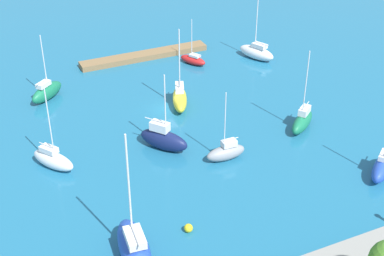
% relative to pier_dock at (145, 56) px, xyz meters
% --- Properties ---
extents(water, '(160.00, 160.00, 0.00)m').
position_rel_pier_dock_xyz_m(water, '(3.25, 17.47, -0.45)').
color(water, '#1E668C').
rests_on(water, ground).
extents(pier_dock, '(21.55, 2.58, 0.89)m').
position_rel_pier_dock_xyz_m(pier_dock, '(0.00, 0.00, 0.00)').
color(pier_dock, olive).
rests_on(pier_dock, ground).
extents(sailboat_blue_near_pier, '(3.46, 8.06, 13.66)m').
position_rel_pier_dock_xyz_m(sailboat_blue_near_pier, '(17.11, 43.22, 1.15)').
color(sailboat_blue_near_pier, '#2347B2').
rests_on(sailboat_blue_near_pier, water).
extents(sailboat_white_outer_mooring, '(4.64, 6.83, 10.43)m').
position_rel_pier_dock_xyz_m(sailboat_white_outer_mooring, '(-16.66, 7.89, 0.73)').
color(sailboat_white_outer_mooring, white).
rests_on(sailboat_white_outer_mooring, water).
extents(sailboat_green_inner_mooring, '(5.79, 4.93, 11.10)m').
position_rel_pier_dock_xyz_m(sailboat_green_inner_mooring, '(-10.70, 29.76, 0.76)').
color(sailboat_green_inner_mooring, '#19724C').
rests_on(sailboat_green_inner_mooring, water).
extents(sailboat_yellow_mid_basin, '(4.32, 7.01, 11.48)m').
position_rel_pier_dock_xyz_m(sailboat_yellow_mid_basin, '(1.26, 17.45, 0.82)').
color(sailboat_yellow_mid_basin, yellow).
rests_on(sailboat_yellow_mid_basin, water).
extents(sailboat_navy_west_end, '(5.57, 6.37, 10.14)m').
position_rel_pier_dock_xyz_m(sailboat_navy_west_end, '(7.43, 26.61, 0.99)').
color(sailboat_navy_west_end, '#141E4C').
rests_on(sailboat_navy_west_end, water).
extents(sailboat_gray_by_breakwater, '(4.94, 1.78, 9.03)m').
position_rel_pier_dock_xyz_m(sailboat_gray_by_breakwater, '(1.55, 31.86, 0.59)').
color(sailboat_gray_by_breakwater, gray).
rests_on(sailboat_gray_by_breakwater, water).
extents(sailboat_red_center_basin, '(3.74, 4.92, 7.47)m').
position_rel_pier_dock_xyz_m(sailboat_red_center_basin, '(-6.30, 5.44, 0.32)').
color(sailboat_red_center_basin, red).
rests_on(sailboat_red_center_basin, water).
extents(sailboat_blue_lone_north, '(5.84, 4.98, 9.94)m').
position_rel_pier_dock_xyz_m(sailboat_blue_lone_north, '(-13.02, 42.25, 0.76)').
color(sailboat_blue_lone_north, '#2347B2').
rests_on(sailboat_blue_lone_north, water).
extents(sailboat_white_lone_south, '(4.84, 5.95, 10.49)m').
position_rel_pier_dock_xyz_m(sailboat_white_lone_south, '(20.62, 24.97, 0.69)').
color(sailboat_white_lone_south, white).
rests_on(sailboat_white_lone_south, water).
extents(sailboat_green_east_end, '(5.85, 5.22, 9.63)m').
position_rel_pier_dock_xyz_m(sailboat_green_east_end, '(17.65, 7.73, 0.80)').
color(sailboat_green_east_end, '#19724C').
rests_on(sailboat_green_east_end, water).
extents(mooring_buoy_yellow, '(0.89, 0.89, 0.89)m').
position_rel_pier_dock_xyz_m(mooring_buoy_yellow, '(10.91, 41.69, -0.00)').
color(mooring_buoy_yellow, yellow).
rests_on(mooring_buoy_yellow, water).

